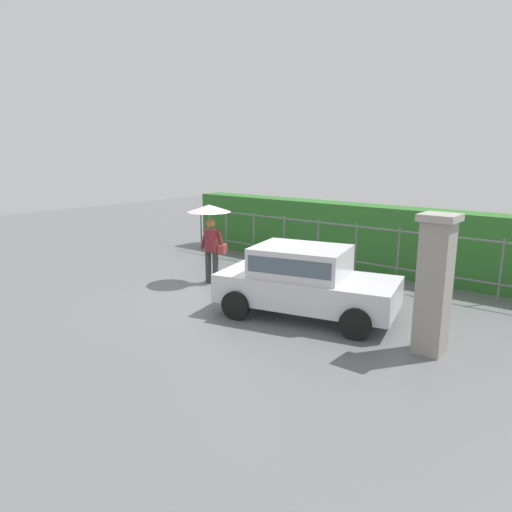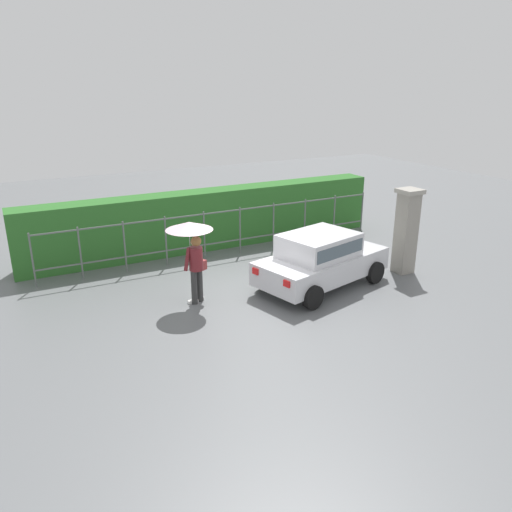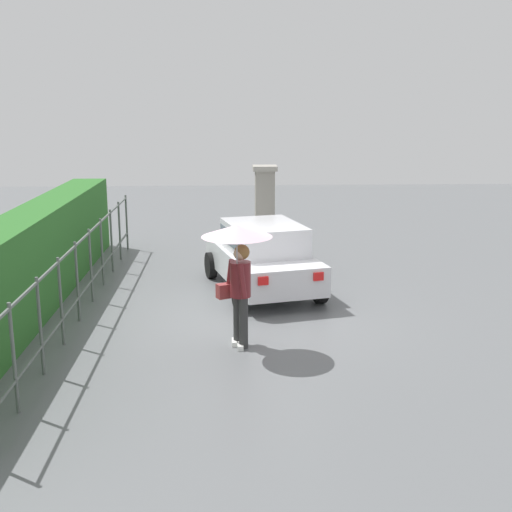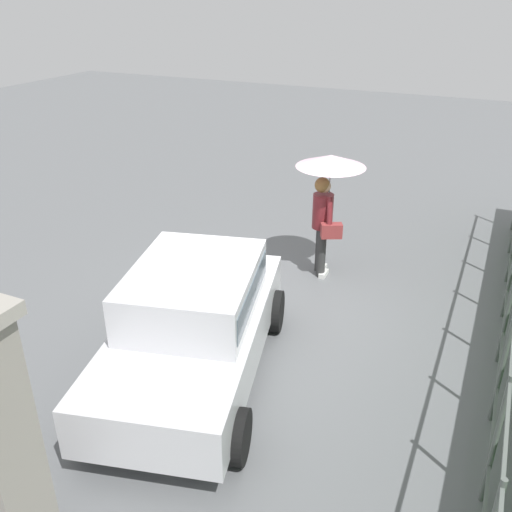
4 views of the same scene
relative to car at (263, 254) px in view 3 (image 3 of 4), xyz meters
The scene contains 6 objects.
ground_plane 1.91m from the car, behind, with size 40.00×40.00×0.00m, color slate.
car is the anchor object (origin of this frame).
pedestrian 3.48m from the car, behind, with size 1.13×1.13×2.07m.
gate_pillar 2.78m from the car, ahead, with size 0.60×0.60×2.42m.
fence_section 3.72m from the car, 109.85° to the left, with size 10.99×0.05×1.50m.
hedge_row 4.71m from the car, 105.56° to the left, with size 11.94×0.90×1.90m, color #2D6B28.
Camera 3 is at (-11.67, 0.56, 3.93)m, focal length 45.35 mm.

